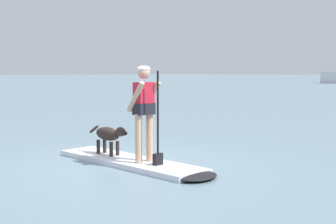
{
  "coord_description": "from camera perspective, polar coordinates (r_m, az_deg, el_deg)",
  "views": [
    {
      "loc": [
        6.4,
        -5.11,
        1.7
      ],
      "look_at": [
        0.0,
        1.0,
        0.9
      ],
      "focal_mm": 48.2,
      "sensor_mm": 36.0,
      "label": 1
    }
  ],
  "objects": [
    {
      "name": "paddleboard",
      "position": [
        8.18,
        -3.95,
        -6.48
      ],
      "size": [
        3.61,
        0.89,
        0.1
      ],
      "color": "silver",
      "rests_on": "ground_plane"
    },
    {
      "name": "person_paddler",
      "position": [
        7.88,
        -2.99,
        0.71
      ],
      "size": [
        0.61,
        0.48,
        1.7
      ],
      "color": "tan",
      "rests_on": "paddleboard"
    },
    {
      "name": "dog",
      "position": [
        8.71,
        -7.43,
        -2.89
      ],
      "size": [
        1.14,
        0.24,
        0.57
      ],
      "color": "#2D231E",
      "rests_on": "paddleboard"
    },
    {
      "name": "ground_plane",
      "position": [
        8.36,
        -5.0,
        -6.58
      ],
      "size": [
        400.0,
        400.0,
        0.0
      ],
      "primitive_type": "plane",
      "color": "slate"
    }
  ]
}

